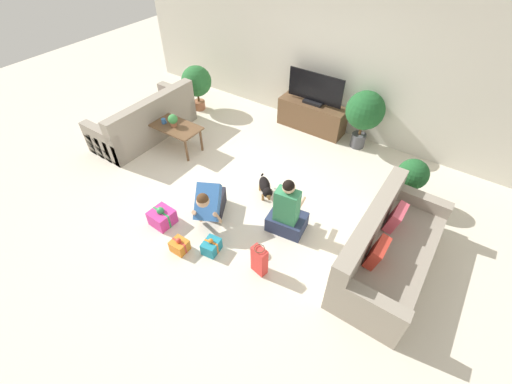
{
  "coord_description": "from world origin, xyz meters",
  "views": [
    {
      "loc": [
        2.55,
        -3.15,
        3.76
      ],
      "look_at": [
        0.54,
        -0.23,
        0.45
      ],
      "focal_mm": 24.0,
      "sensor_mm": 36.0,
      "label": 1
    }
  ],
  "objects_px": {
    "sofa_left": "(145,122)",
    "coffee_table": "(174,128)",
    "potted_plant_back_right": "(365,112)",
    "person_kneeling": "(210,203)",
    "gift_box_c": "(162,217)",
    "mug": "(164,121)",
    "potted_plant_corner_right": "(412,177)",
    "tabletop_plant": "(173,120)",
    "gift_box_b": "(211,246)",
    "potted_plant_corner_left": "(197,82)",
    "dog": "(265,187)",
    "tv_console": "(312,116)",
    "person_sitting": "(287,213)",
    "gift_box_a": "(180,246)",
    "tv": "(315,90)",
    "gift_bag_a": "(259,260)",
    "sofa_right": "(387,251)"
  },
  "relations": [
    {
      "from": "tv_console",
      "to": "potted_plant_corner_left",
      "type": "relative_size",
      "value": 1.41
    },
    {
      "from": "potted_plant_corner_right",
      "to": "person_sitting",
      "type": "xyz_separation_m",
      "value": [
        -1.21,
        -1.51,
        -0.17
      ]
    },
    {
      "from": "gift_box_b",
      "to": "mug",
      "type": "bearing_deg",
      "value": 147.63
    },
    {
      "from": "potted_plant_back_right",
      "to": "dog",
      "type": "xyz_separation_m",
      "value": [
        -0.65,
        -2.14,
        -0.51
      ]
    },
    {
      "from": "potted_plant_corner_left",
      "to": "gift_box_a",
      "type": "distance_m",
      "value": 3.87
    },
    {
      "from": "tabletop_plant",
      "to": "mug",
      "type": "bearing_deg",
      "value": -169.71
    },
    {
      "from": "sofa_right",
      "to": "tv",
      "type": "relative_size",
      "value": 1.82
    },
    {
      "from": "coffee_table",
      "to": "gift_box_b",
      "type": "distance_m",
      "value": 2.59
    },
    {
      "from": "potted_plant_back_right",
      "to": "dog",
      "type": "height_order",
      "value": "potted_plant_back_right"
    },
    {
      "from": "gift_box_c",
      "to": "mug",
      "type": "height_order",
      "value": "mug"
    },
    {
      "from": "potted_plant_back_right",
      "to": "tabletop_plant",
      "type": "height_order",
      "value": "potted_plant_back_right"
    },
    {
      "from": "tv_console",
      "to": "person_kneeling",
      "type": "distance_m",
      "value": 3.03
    },
    {
      "from": "potted_plant_corner_left",
      "to": "gift_box_b",
      "type": "height_order",
      "value": "potted_plant_corner_left"
    },
    {
      "from": "potted_plant_back_right",
      "to": "person_kneeling",
      "type": "relative_size",
      "value": 1.31
    },
    {
      "from": "potted_plant_back_right",
      "to": "tabletop_plant",
      "type": "xyz_separation_m",
      "value": [
        -2.72,
        -1.96,
        -0.11
      ]
    },
    {
      "from": "tabletop_plant",
      "to": "gift_box_c",
      "type": "bearing_deg",
      "value": -52.44
    },
    {
      "from": "sofa_left",
      "to": "person_kneeling",
      "type": "height_order",
      "value": "sofa_left"
    },
    {
      "from": "tv_console",
      "to": "person_sitting",
      "type": "bearing_deg",
      "value": -69.39
    },
    {
      "from": "sofa_left",
      "to": "person_kneeling",
      "type": "distance_m",
      "value": 2.66
    },
    {
      "from": "tv",
      "to": "gift_bag_a",
      "type": "bearing_deg",
      "value": -72.7
    },
    {
      "from": "mug",
      "to": "tabletop_plant",
      "type": "relative_size",
      "value": 0.54
    },
    {
      "from": "potted_plant_back_right",
      "to": "person_kneeling",
      "type": "xyz_separation_m",
      "value": [
        -1.04,
        -2.98,
        -0.38
      ]
    },
    {
      "from": "potted_plant_corner_left",
      "to": "person_kneeling",
      "type": "bearing_deg",
      "value": -45.35
    },
    {
      "from": "tv",
      "to": "potted_plant_back_right",
      "type": "distance_m",
      "value": 1.02
    },
    {
      "from": "tv",
      "to": "tabletop_plant",
      "type": "xyz_separation_m",
      "value": [
        -1.71,
        -2.01,
        -0.21
      ]
    },
    {
      "from": "potted_plant_corner_right",
      "to": "dog",
      "type": "relative_size",
      "value": 1.81
    },
    {
      "from": "coffee_table",
      "to": "potted_plant_corner_left",
      "type": "distance_m",
      "value": 1.46
    },
    {
      "from": "potted_plant_corner_right",
      "to": "tabletop_plant",
      "type": "height_order",
      "value": "potted_plant_corner_right"
    },
    {
      "from": "potted_plant_corner_right",
      "to": "gift_box_b",
      "type": "height_order",
      "value": "potted_plant_corner_right"
    },
    {
      "from": "gift_box_b",
      "to": "tabletop_plant",
      "type": "height_order",
      "value": "tabletop_plant"
    },
    {
      "from": "sofa_right",
      "to": "potted_plant_corner_right",
      "type": "height_order",
      "value": "sofa_right"
    },
    {
      "from": "dog",
      "to": "mug",
      "type": "relative_size",
      "value": 3.61
    },
    {
      "from": "potted_plant_corner_right",
      "to": "dog",
      "type": "xyz_separation_m",
      "value": [
        -1.82,
        -1.13,
        -0.29
      ]
    },
    {
      "from": "sofa_left",
      "to": "tv_console",
      "type": "height_order",
      "value": "sofa_left"
    },
    {
      "from": "sofa_left",
      "to": "coffee_table",
      "type": "xyz_separation_m",
      "value": [
        0.75,
        0.03,
        0.12
      ]
    },
    {
      "from": "potted_plant_back_right",
      "to": "dog",
      "type": "distance_m",
      "value": 2.29
    },
    {
      "from": "tv_console",
      "to": "mug",
      "type": "distance_m",
      "value": 2.82
    },
    {
      "from": "gift_box_b",
      "to": "tabletop_plant",
      "type": "distance_m",
      "value": 2.58
    },
    {
      "from": "person_sitting",
      "to": "gift_box_a",
      "type": "relative_size",
      "value": 4.03
    },
    {
      "from": "coffee_table",
      "to": "person_kneeling",
      "type": "relative_size",
      "value": 1.23
    },
    {
      "from": "potted_plant_back_right",
      "to": "gift_bag_a",
      "type": "height_order",
      "value": "potted_plant_back_right"
    },
    {
      "from": "tv_console",
      "to": "gift_box_a",
      "type": "xyz_separation_m",
      "value": [
        -0.02,
        -3.71,
        -0.19
      ]
    },
    {
      "from": "tv_console",
      "to": "dog",
      "type": "distance_m",
      "value": 2.22
    },
    {
      "from": "potted_plant_back_right",
      "to": "gift_box_c",
      "type": "bearing_deg",
      "value": -114.67
    },
    {
      "from": "dog",
      "to": "gift_bag_a",
      "type": "xyz_separation_m",
      "value": [
        0.7,
        -1.19,
        0.02
      ]
    },
    {
      "from": "coffee_table",
      "to": "potted_plant_back_right",
      "type": "xyz_separation_m",
      "value": [
        2.76,
        1.94,
        0.3
      ]
    },
    {
      "from": "potted_plant_corner_left",
      "to": "mug",
      "type": "relative_size",
      "value": 7.83
    },
    {
      "from": "potted_plant_corner_left",
      "to": "person_sitting",
      "type": "height_order",
      "value": "potted_plant_corner_left"
    },
    {
      "from": "coffee_table",
      "to": "potted_plant_corner_right",
      "type": "bearing_deg",
      "value": 13.44
    },
    {
      "from": "coffee_table",
      "to": "potted_plant_corner_left",
      "type": "xyz_separation_m",
      "value": [
        -0.61,
        1.32,
        0.19
      ]
    }
  ]
}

